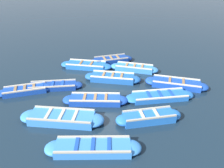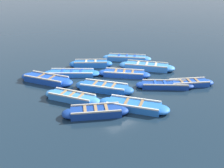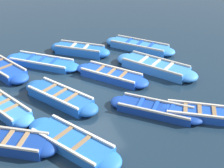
{
  "view_description": "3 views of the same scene",
  "coord_description": "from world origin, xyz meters",
  "px_view_note": "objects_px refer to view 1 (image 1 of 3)",
  "views": [
    {
      "loc": [
        -7.82,
        -7.53,
        6.46
      ],
      "look_at": [
        0.33,
        -0.37,
        0.42
      ],
      "focal_mm": 35.0,
      "sensor_mm": 36.0,
      "label": 1
    },
    {
      "loc": [
        9.86,
        11.21,
        6.35
      ],
      "look_at": [
        0.9,
        0.69,
        0.41
      ],
      "focal_mm": 42.0,
      "sensor_mm": 36.0,
      "label": 2
    },
    {
      "loc": [
        3.01,
        10.41,
        6.68
      ],
      "look_at": [
        -0.72,
        0.76,
        0.55
      ],
      "focal_mm": 50.0,
      "sensor_mm": 36.0,
      "label": 3
    }
  ],
  "objects_px": {
    "boat_alongside": "(95,100)",
    "boat_outer_left": "(134,68)",
    "boat_broadside": "(53,86)",
    "boat_mid_row": "(62,118)",
    "boat_tucked": "(149,117)",
    "buoy_orange_near": "(72,66)",
    "boat_near_quay": "(93,148)",
    "boat_end_of_row": "(25,90)",
    "boat_outer_right": "(113,78)",
    "boat_bow_out": "(86,65)",
    "boat_far_corner": "(111,60)",
    "boat_inner_gap": "(176,84)",
    "boat_centre": "(160,96)"
  },
  "relations": [
    {
      "from": "boat_near_quay",
      "to": "boat_inner_gap",
      "type": "relative_size",
      "value": 0.92
    },
    {
      "from": "boat_bow_out",
      "to": "boat_outer_right",
      "type": "height_order",
      "value": "boat_outer_right"
    },
    {
      "from": "boat_end_of_row",
      "to": "boat_outer_left",
      "type": "distance_m",
      "value": 7.07
    },
    {
      "from": "boat_broadside",
      "to": "boat_near_quay",
      "type": "relative_size",
      "value": 0.91
    },
    {
      "from": "boat_broadside",
      "to": "boat_mid_row",
      "type": "bearing_deg",
      "value": -118.13
    },
    {
      "from": "buoy_orange_near",
      "to": "boat_near_quay",
      "type": "bearing_deg",
      "value": -123.96
    },
    {
      "from": "boat_near_quay",
      "to": "boat_mid_row",
      "type": "xyz_separation_m",
      "value": [
        0.33,
        2.39,
        0.02
      ]
    },
    {
      "from": "boat_bow_out",
      "to": "boat_centre",
      "type": "bearing_deg",
      "value": -91.19
    },
    {
      "from": "boat_alongside",
      "to": "boat_outer_left",
      "type": "xyz_separation_m",
      "value": [
        4.54,
        0.8,
        0.01
      ]
    },
    {
      "from": "boat_alongside",
      "to": "boat_broadside",
      "type": "xyz_separation_m",
      "value": [
        -0.58,
        2.93,
        -0.02
      ]
    },
    {
      "from": "boat_tucked",
      "to": "buoy_orange_near",
      "type": "bearing_deg",
      "value": 78.4
    },
    {
      "from": "boat_bow_out",
      "to": "boat_outer_left",
      "type": "xyz_separation_m",
      "value": [
        1.85,
        -2.8,
        0.01
      ]
    },
    {
      "from": "boat_centre",
      "to": "boat_near_quay",
      "type": "bearing_deg",
      "value": 179.86
    },
    {
      "from": "boat_tucked",
      "to": "boat_far_corner",
      "type": "height_order",
      "value": "boat_tucked"
    },
    {
      "from": "boat_bow_out",
      "to": "boat_far_corner",
      "type": "distance_m",
      "value": 1.98
    },
    {
      "from": "boat_tucked",
      "to": "boat_mid_row",
      "type": "xyz_separation_m",
      "value": [
        -2.68,
        2.99,
        -0.01
      ]
    },
    {
      "from": "boat_outer_left",
      "to": "boat_alongside",
      "type": "bearing_deg",
      "value": -170.05
    },
    {
      "from": "boat_centre",
      "to": "buoy_orange_near",
      "type": "bearing_deg",
      "value": 94.32
    },
    {
      "from": "boat_end_of_row",
      "to": "boat_near_quay",
      "type": "bearing_deg",
      "value": -95.14
    },
    {
      "from": "boat_alongside",
      "to": "boat_outer_left",
      "type": "height_order",
      "value": "boat_outer_left"
    },
    {
      "from": "boat_broadside",
      "to": "boat_far_corner",
      "type": "distance_m",
      "value": 5.11
    },
    {
      "from": "boat_end_of_row",
      "to": "boat_outer_right",
      "type": "relative_size",
      "value": 0.87
    },
    {
      "from": "boat_near_quay",
      "to": "buoy_orange_near",
      "type": "relative_size",
      "value": 11.71
    },
    {
      "from": "boat_broadside",
      "to": "boat_tucked",
      "type": "bearing_deg",
      "value": -79.02
    },
    {
      "from": "boat_broadside",
      "to": "boat_end_of_row",
      "type": "relative_size",
      "value": 1.03
    },
    {
      "from": "boat_mid_row",
      "to": "boat_outer_left",
      "type": "bearing_deg",
      "value": 6.44
    },
    {
      "from": "boat_tucked",
      "to": "boat_outer_right",
      "type": "relative_size",
      "value": 0.85
    },
    {
      "from": "boat_tucked",
      "to": "boat_outer_left",
      "type": "xyz_separation_m",
      "value": [
        3.98,
        3.74,
        -0.03
      ]
    },
    {
      "from": "boat_near_quay",
      "to": "buoy_orange_near",
      "type": "bearing_deg",
      "value": 56.04
    },
    {
      "from": "boat_inner_gap",
      "to": "buoy_orange_near",
      "type": "bearing_deg",
      "value": 109.06
    },
    {
      "from": "boat_bow_out",
      "to": "boat_inner_gap",
      "type": "distance_m",
      "value": 6.22
    },
    {
      "from": "boat_outer_right",
      "to": "boat_end_of_row",
      "type": "bearing_deg",
      "value": 147.62
    },
    {
      "from": "boat_tucked",
      "to": "boat_broadside",
      "type": "bearing_deg",
      "value": 100.98
    },
    {
      "from": "boat_alongside",
      "to": "boat_broadside",
      "type": "bearing_deg",
      "value": 101.24
    },
    {
      "from": "boat_mid_row",
      "to": "boat_centre",
      "type": "bearing_deg",
      "value": -27.1
    },
    {
      "from": "boat_outer_right",
      "to": "boat_bow_out",
      "type": "bearing_deg",
      "value": 84.98
    },
    {
      "from": "boat_near_quay",
      "to": "boat_end_of_row",
      "type": "height_order",
      "value": "boat_near_quay"
    },
    {
      "from": "boat_outer_left",
      "to": "boat_mid_row",
      "type": "height_order",
      "value": "boat_mid_row"
    },
    {
      "from": "boat_broadside",
      "to": "boat_inner_gap",
      "type": "height_order",
      "value": "boat_inner_gap"
    },
    {
      "from": "boat_centre",
      "to": "boat_tucked",
      "type": "bearing_deg",
      "value": -163.59
    },
    {
      "from": "boat_broadside",
      "to": "boat_end_of_row",
      "type": "height_order",
      "value": "boat_end_of_row"
    },
    {
      "from": "boat_broadside",
      "to": "boat_mid_row",
      "type": "relative_size",
      "value": 0.81
    },
    {
      "from": "boat_tucked",
      "to": "boat_end_of_row",
      "type": "bearing_deg",
      "value": 110.35
    },
    {
      "from": "boat_outer_right",
      "to": "buoy_orange_near",
      "type": "bearing_deg",
      "value": 96.64
    },
    {
      "from": "boat_end_of_row",
      "to": "boat_inner_gap",
      "type": "distance_m",
      "value": 8.76
    },
    {
      "from": "boat_mid_row",
      "to": "boat_alongside",
      "type": "bearing_deg",
      "value": -1.18
    },
    {
      "from": "boat_far_corner",
      "to": "boat_mid_row",
      "type": "height_order",
      "value": "boat_mid_row"
    },
    {
      "from": "boat_alongside",
      "to": "boat_end_of_row",
      "type": "relative_size",
      "value": 1.06
    },
    {
      "from": "buoy_orange_near",
      "to": "boat_alongside",
      "type": "bearing_deg",
      "value": -115.27
    },
    {
      "from": "boat_inner_gap",
      "to": "boat_outer_left",
      "type": "xyz_separation_m",
      "value": [
        0.15,
        3.18,
        -0.01
      ]
    }
  ]
}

